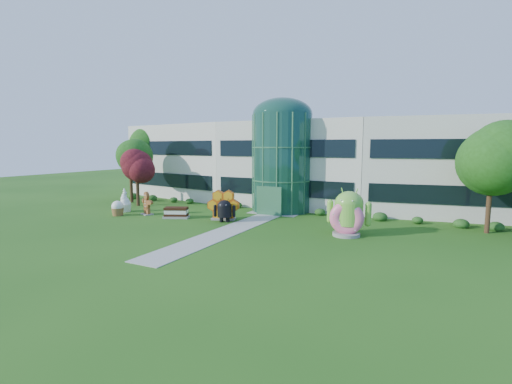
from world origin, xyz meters
The scene contains 14 objects.
ground centered at (0.00, 0.00, 0.00)m, with size 140.00×140.00×0.00m, color #215114.
building centered at (0.00, 18.00, 4.65)m, with size 46.00×15.00×9.30m, color beige, non-canonical shape.
atrium centered at (0.00, 12.00, 4.90)m, with size 6.00×6.00×9.80m, color #194738.
walkway centered at (0.00, 2.00, 0.02)m, with size 2.40×20.00×0.04m, color #9E9E93.
tree_red centered at (-15.50, 7.50, 3.00)m, with size 4.00×4.00×6.00m, color #3F0C14, non-canonical shape.
trees_backdrop centered at (0.00, 13.00, 4.20)m, with size 52.00×8.00×8.40m, color #1E4B12, non-canonical shape.
android_green centered at (8.64, 4.63, 1.94)m, with size 3.42×2.28×3.88m, color #6FBC3C, non-canonical shape.
android_black centered at (-2.13, 4.31, 1.14)m, with size 2.01×1.35×2.29m, color black, non-canonical shape.
donut centered at (8.61, 4.16, 1.32)m, with size 2.54×1.22×2.64m, color pink, non-canonical shape.
gingerbread centered at (-10.74, 3.86, 1.14)m, with size 2.47×0.95×2.28m, color brown, non-canonical shape.
ice_cream_sandwich centered at (-7.08, 3.80, 0.51)m, with size 2.30×1.15×1.03m, color black, non-canonical shape.
honeycomb centered at (-2.75, 5.13, 1.22)m, with size 3.12×1.11×2.45m, color orange, non-canonical shape.
froyo centered at (-13.90, 4.05, 1.19)m, with size 1.39×1.39×2.38m, color white, non-canonical shape.
cupcake centered at (-12.87, 2.19, 0.72)m, with size 1.21×1.21×1.45m, color white, non-canonical shape.
Camera 1 is at (14.96, -22.89, 6.64)m, focal length 26.00 mm.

